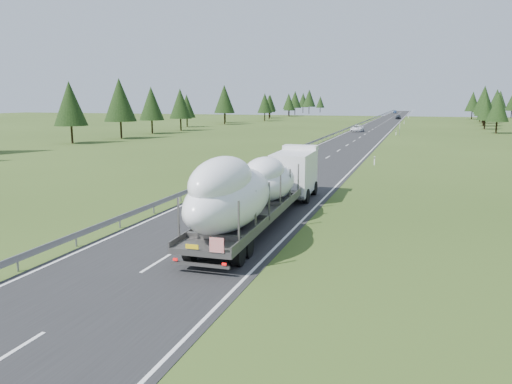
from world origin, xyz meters
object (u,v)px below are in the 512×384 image
(distant_car_dark, at_px, (398,117))
(distant_car_blue, at_px, (395,112))
(highway_sign, at_px, (400,127))
(boat_truck, at_px, (257,186))
(distant_van, at_px, (357,128))

(distant_car_dark, relative_size, distant_car_blue, 1.05)
(highway_sign, bearing_deg, boat_truck, -93.40)
(highway_sign, relative_size, distant_car_dark, 0.55)
(distant_van, bearing_deg, highway_sign, -40.35)
(highway_sign, height_order, boat_truck, boat_truck)
(boat_truck, height_order, distant_car_blue, boat_truck)
(boat_truck, bearing_deg, distant_car_blue, 91.01)
(distant_car_blue, bearing_deg, highway_sign, -88.91)
(distant_van, xyz_separation_m, distant_car_dark, (5.80, 77.47, 0.05))
(distant_van, bearing_deg, distant_car_dark, 88.66)
(highway_sign, distance_m, distant_car_blue, 165.49)
(boat_truck, relative_size, distant_van, 3.93)
(distant_car_dark, bearing_deg, boat_truck, -91.93)
(boat_truck, distance_m, distant_car_dark, 168.00)
(distant_car_blue, bearing_deg, boat_truck, -91.07)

